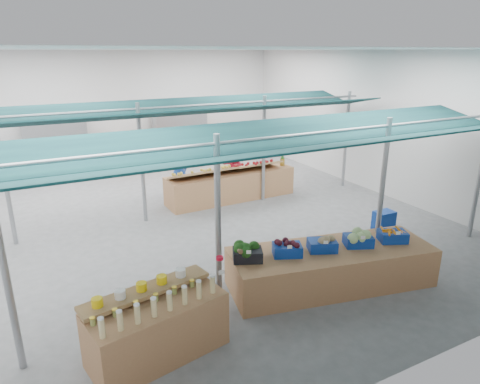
{
  "coord_description": "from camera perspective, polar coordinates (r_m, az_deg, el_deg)",
  "views": [
    {
      "loc": [
        -3.59,
        -9.7,
        4.16
      ],
      "look_at": [
        0.65,
        -1.6,
        1.14
      ],
      "focal_mm": 32.0,
      "sensor_mm": 36.0,
      "label": 1
    }
  ],
  "objects": [
    {
      "name": "awnings",
      "position": [
        9.16,
        1.03,
        9.62
      ],
      "size": [
        9.5,
        7.08,
        0.3
      ],
      "color": "black",
      "rests_on": "pole_grid"
    },
    {
      "name": "floor",
      "position": [
        11.15,
        -6.78,
        -3.75
      ],
      "size": [
        13.0,
        13.0,
        0.0
      ],
      "primitive_type": "plane",
      "color": "slate",
      "rests_on": "ground"
    },
    {
      "name": "fruit_counter",
      "position": [
        12.51,
        -1.21,
        0.85
      ],
      "size": [
        3.86,
        1.02,
        0.82
      ],
      "primitive_type": "cube",
      "rotation": [
        0.0,
        0.0,
        0.03
      ],
      "color": "#9A6843",
      "rests_on": "floor"
    },
    {
      "name": "vendor_left",
      "position": [
        12.94,
        -8.17,
        2.9
      ],
      "size": [
        0.57,
        0.38,
        1.53
      ],
      "primitive_type": "imported",
      "rotation": [
        0.0,
        0.0,
        3.17
      ],
      "color": "#1B49B2",
      "rests_on": "floor"
    },
    {
      "name": "crate_stack",
      "position": [
        10.73,
        18.58,
        -3.89
      ],
      "size": [
        0.48,
        0.34,
        0.57
      ],
      "primitive_type": "cube",
      "rotation": [
        0.0,
        0.0,
        -0.01
      ],
      "color": "navy",
      "rests_on": "floor"
    },
    {
      "name": "crate_beets",
      "position": [
        7.63,
        6.31,
        -7.44
      ],
      "size": [
        0.6,
        0.52,
        0.29
      ],
      "rotation": [
        0.0,
        0.0,
        -0.41
      ],
      "color": "navy",
      "rests_on": "veg_counter"
    },
    {
      "name": "veg_counter",
      "position": [
        8.2,
        12.03,
        -9.72
      ],
      "size": [
        3.93,
        1.99,
        0.73
      ],
      "primitive_type": "cube",
      "rotation": [
        0.0,
        0.0,
        -0.21
      ],
      "color": "#9A6843",
      "rests_on": "floor"
    },
    {
      "name": "vendor_right",
      "position": [
        13.61,
        -1.02,
        3.86
      ],
      "size": [
        0.76,
        0.6,
        1.53
      ],
      "primitive_type": "imported",
      "rotation": [
        0.0,
        0.0,
        3.17
      ],
      "color": "#A7142B",
      "rests_on": "floor"
    },
    {
      "name": "back_shelving_left",
      "position": [
        16.06,
        -23.24,
        5.46
      ],
      "size": [
        2.0,
        0.5,
        2.0
      ],
      "primitive_type": "cube",
      "color": "#B23F33",
      "rests_on": "floor"
    },
    {
      "name": "crate_carrots",
      "position": [
        8.62,
        19.68,
        -5.5
      ],
      "size": [
        0.6,
        0.52,
        0.29
      ],
      "rotation": [
        0.0,
        0.0,
        -0.41
      ],
      "color": "navy",
      "rests_on": "veg_counter"
    },
    {
      "name": "far_counter",
      "position": [
        16.59,
        -8.71,
        5.22
      ],
      "size": [
        5.2,
        1.21,
        0.93
      ],
      "primitive_type": "cube",
      "rotation": [
        0.0,
        0.0,
        0.03
      ],
      "color": "#9A6843",
      "rests_on": "floor"
    },
    {
      "name": "pineapple",
      "position": [
        13.15,
        5.68,
        4.31
      ],
      "size": [
        0.14,
        0.14,
        0.39
      ],
      "rotation": [
        0.0,
        0.0,
        0.05
      ],
      "color": "#8C6019",
      "rests_on": "fruit_counter"
    },
    {
      "name": "pole_grid",
      "position": [
        9.36,
        0.99,
        3.75
      ],
      "size": [
        10.0,
        4.6,
        3.0
      ],
      "color": "gray",
      "rests_on": "floor"
    },
    {
      "name": "sparrow",
      "position": [
        7.2,
        0.05,
        -7.94
      ],
      "size": [
        0.12,
        0.09,
        0.11
      ],
      "rotation": [
        0.0,
        0.0,
        -0.41
      ],
      "color": "brown",
      "rests_on": "crate_broccoli"
    },
    {
      "name": "pole_ribbon",
      "position": [
        6.73,
        -2.7,
        -8.98
      ],
      "size": [
        0.12,
        0.12,
        0.28
      ],
      "color": "red",
      "rests_on": "pole_grid"
    },
    {
      "name": "crate_broccoli",
      "position": [
        7.4,
        1.01,
        -7.97
      ],
      "size": [
        0.6,
        0.52,
        0.35
      ],
      "rotation": [
        0.0,
        0.0,
        -0.41
      ],
      "color": "black",
      "rests_on": "veg_counter"
    },
    {
      "name": "apple_heap_red",
      "position": [
        12.64,
        2.09,
        3.75
      ],
      "size": [
        1.54,
        0.78,
        0.27
      ],
      "rotation": [
        0.0,
        0.0,
        0.05
      ],
      "color": "#997247",
      "rests_on": "fruit_counter"
    },
    {
      "name": "back_shelving_right",
      "position": [
        16.96,
        -7.92,
        7.39
      ],
      "size": [
        2.0,
        0.5,
        2.0
      ],
      "primitive_type": "cube",
      "color": "#B23F33",
      "rests_on": "floor"
    },
    {
      "name": "apple_heap_yellow",
      "position": [
        11.88,
        -4.92,
        2.74
      ],
      "size": [
        1.93,
        0.8,
        0.27
      ],
      "rotation": [
        0.0,
        0.0,
        0.05
      ],
      "color": "#997247",
      "rests_on": "fruit_counter"
    },
    {
      "name": "bottle_shelf",
      "position": [
        6.45,
        -11.14,
        -17.11
      ],
      "size": [
        2.04,
        1.45,
        1.13
      ],
      "rotation": [
        0.0,
        0.0,
        0.19
      ],
      "color": "#9A6843",
      "rests_on": "floor"
    },
    {
      "name": "crate_celeriac",
      "position": [
        7.89,
        10.92,
        -6.69
      ],
      "size": [
        0.6,
        0.52,
        0.31
      ],
      "rotation": [
        0.0,
        0.0,
        -0.41
      ],
      "color": "navy",
      "rests_on": "veg_counter"
    },
    {
      "name": "crate_cabbage",
      "position": [
        8.22,
        15.52,
        -5.89
      ],
      "size": [
        0.6,
        0.52,
        0.35
      ],
      "rotation": [
        0.0,
        0.0,
        -0.41
      ],
      "color": "navy",
      "rests_on": "veg_counter"
    },
    {
      "name": "hall",
      "position": [
        11.8,
        -9.82,
        10.66
      ],
      "size": [
        13.0,
        13.0,
        13.0
      ],
      "color": "silver",
      "rests_on": "ground"
    }
  ]
}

